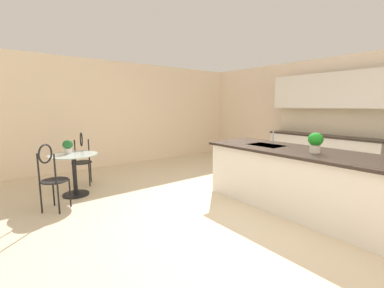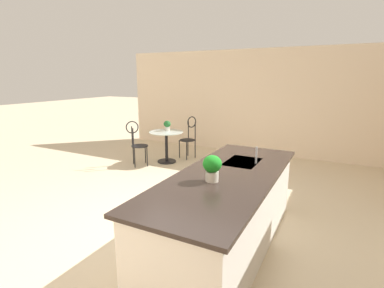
{
  "view_description": "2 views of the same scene",
  "coord_description": "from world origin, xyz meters",
  "px_view_note": "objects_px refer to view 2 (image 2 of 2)",
  "views": [
    {
      "loc": [
        2.32,
        -2.74,
        1.58
      ],
      "look_at": [
        -1.24,
        0.04,
        0.9
      ],
      "focal_mm": 23.91,
      "sensor_mm": 36.0,
      "label": 1
    },
    {
      "loc": [
        3.27,
        1.94,
        2.0
      ],
      "look_at": [
        -0.84,
        -0.2,
        0.92
      ],
      "focal_mm": 27.06,
      "sensor_mm": 36.0,
      "label": 2
    }
  ],
  "objects_px": {
    "bistro_table": "(166,144)",
    "chair_near_window": "(189,135)",
    "chair_by_island": "(137,141)",
    "potted_plant_on_table": "(167,125)",
    "potted_plant_counter_near": "(212,167)"
  },
  "relations": [
    {
      "from": "bistro_table",
      "to": "chair_near_window",
      "type": "relative_size",
      "value": 0.77
    },
    {
      "from": "bistro_table",
      "to": "chair_near_window",
      "type": "distance_m",
      "value": 0.68
    },
    {
      "from": "chair_by_island",
      "to": "potted_plant_on_table",
      "type": "relative_size",
      "value": 4.35
    },
    {
      "from": "bistro_table",
      "to": "potted_plant_on_table",
      "type": "distance_m",
      "value": 0.45
    },
    {
      "from": "bistro_table",
      "to": "potted_plant_counter_near",
      "type": "distance_m",
      "value": 3.93
    },
    {
      "from": "chair_near_window",
      "to": "potted_plant_counter_near",
      "type": "xyz_separation_m",
      "value": [
        3.58,
        2.19,
        0.51
      ]
    },
    {
      "from": "chair_by_island",
      "to": "potted_plant_counter_near",
      "type": "distance_m",
      "value": 3.83
    },
    {
      "from": "bistro_table",
      "to": "potted_plant_on_table",
      "type": "xyz_separation_m",
      "value": [
        -0.13,
        -0.05,
        0.43
      ]
    },
    {
      "from": "chair_near_window",
      "to": "potted_plant_counter_near",
      "type": "height_order",
      "value": "potted_plant_counter_near"
    },
    {
      "from": "chair_near_window",
      "to": "potted_plant_counter_near",
      "type": "relative_size",
      "value": 3.68
    },
    {
      "from": "bistro_table",
      "to": "chair_by_island",
      "type": "height_order",
      "value": "chair_by_island"
    },
    {
      "from": "chair_near_window",
      "to": "chair_by_island",
      "type": "xyz_separation_m",
      "value": [
        1.15,
        -0.73,
        0.0
      ]
    },
    {
      "from": "bistro_table",
      "to": "chair_near_window",
      "type": "height_order",
      "value": "chair_near_window"
    },
    {
      "from": "potted_plant_on_table",
      "to": "bistro_table",
      "type": "bearing_deg",
      "value": 21.38
    },
    {
      "from": "potted_plant_counter_near",
      "to": "chair_near_window",
      "type": "bearing_deg",
      "value": -148.59
    }
  ]
}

